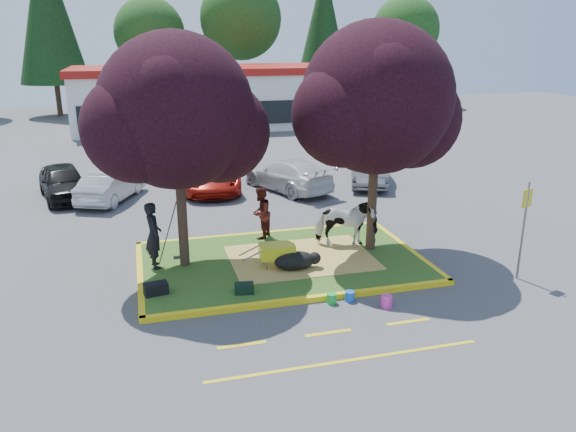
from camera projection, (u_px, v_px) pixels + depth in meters
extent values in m
plane|color=#424244|center=(282.00, 264.00, 16.65)|extent=(90.00, 90.00, 0.00)
cube|color=#294D18|center=(282.00, 262.00, 16.63)|extent=(8.00, 5.00, 0.15)
cube|color=yellow|center=(307.00, 299.00, 14.26)|extent=(8.30, 0.16, 0.15)
cube|color=yellow|center=(263.00, 234.00, 19.00)|extent=(8.30, 0.16, 0.15)
cube|color=yellow|center=(140.00, 277.00, 15.61)|extent=(0.16, 5.30, 0.15)
cube|color=yellow|center=(407.00, 249.00, 17.65)|extent=(0.16, 5.30, 0.15)
cube|color=tan|center=(301.00, 258.00, 16.75)|extent=(4.20, 3.00, 0.01)
cylinder|color=black|center=(182.00, 206.00, 15.74)|extent=(0.28, 0.28, 3.53)
sphere|color=black|center=(176.00, 111.00, 14.93)|extent=(4.20, 4.20, 4.20)
sphere|color=black|center=(219.00, 132.00, 15.60)|extent=(2.86, 2.86, 2.86)
sphere|color=black|center=(137.00, 129.00, 14.51)|extent=(2.86, 2.86, 2.86)
cylinder|color=black|center=(373.00, 191.00, 16.95)|extent=(0.28, 0.28, 3.70)
sphere|color=black|center=(377.00, 98.00, 16.11)|extent=(4.40, 4.40, 4.40)
sphere|color=black|center=(411.00, 119.00, 16.80)|extent=(2.99, 2.99, 2.99)
sphere|color=black|center=(344.00, 115.00, 15.68)|extent=(2.99, 2.99, 2.99)
cube|color=yellow|center=(242.00, 345.00, 12.29)|extent=(1.10, 0.12, 0.01)
cube|color=yellow|center=(328.00, 333.00, 12.79)|extent=(1.10, 0.12, 0.01)
cube|color=yellow|center=(408.00, 322.00, 13.29)|extent=(1.10, 0.12, 0.01)
cube|color=yellow|center=(347.00, 361.00, 11.69)|extent=(6.00, 0.10, 0.01)
cube|color=silver|center=(214.00, 99.00, 42.29)|extent=(20.00, 8.00, 4.00)
cube|color=maroon|center=(213.00, 70.00, 41.63)|extent=(20.40, 8.40, 0.50)
cube|color=black|center=(222.00, 114.00, 38.74)|extent=(19.00, 0.10, 1.60)
cylinder|color=black|center=(58.00, 93.00, 47.57)|extent=(0.44, 0.44, 3.92)
cone|color=black|center=(47.00, 8.00, 45.53)|extent=(5.60, 5.60, 11.90)
cylinder|color=black|center=(154.00, 94.00, 51.08)|extent=(0.44, 0.44, 3.08)
sphere|color=#143811|center=(150.00, 33.00, 49.47)|extent=(6.16, 6.16, 6.16)
cylinder|color=black|center=(242.00, 90.00, 52.07)|extent=(0.44, 0.44, 3.64)
sphere|color=#143811|center=(241.00, 18.00, 50.18)|extent=(7.28, 7.28, 7.28)
cylinder|color=black|center=(322.00, 88.00, 54.56)|extent=(0.44, 0.44, 3.50)
cone|color=black|center=(323.00, 23.00, 52.74)|extent=(5.00, 5.00, 10.62)
cylinder|color=black|center=(402.00, 88.00, 55.68)|extent=(0.44, 0.44, 3.22)
sphere|color=#143811|center=(405.00, 30.00, 54.01)|extent=(6.44, 6.44, 6.44)
imported|color=white|center=(344.00, 223.00, 17.46)|extent=(1.98, 1.35, 1.53)
ellipsoid|color=black|center=(295.00, 261.00, 15.86)|extent=(1.22, 0.73, 0.52)
imported|color=black|center=(154.00, 235.00, 15.82)|extent=(0.57, 0.77, 1.92)
imported|color=#411412|center=(261.00, 213.00, 18.20)|extent=(0.99, 1.04, 1.70)
imported|color=black|center=(373.00, 228.00, 17.42)|extent=(0.47, 0.79, 1.26)
cylinder|color=black|center=(296.00, 259.00, 16.20)|extent=(0.36, 0.10, 0.36)
cylinder|color=slate|center=(267.00, 266.00, 15.79)|extent=(0.04, 0.04, 0.26)
cylinder|color=slate|center=(264.00, 261.00, 16.19)|extent=(0.04, 0.04, 0.26)
cube|color=gold|center=(277.00, 251.00, 15.97)|extent=(1.04, 0.67, 0.40)
cylinder|color=slate|center=(253.00, 256.00, 15.58)|extent=(0.65, 0.09, 0.33)
cylinder|color=slate|center=(250.00, 250.00, 15.98)|extent=(0.65, 0.09, 0.33)
cube|color=black|center=(156.00, 289.00, 14.34)|extent=(0.64, 0.42, 0.30)
cube|color=black|center=(244.00, 288.00, 14.42)|extent=(0.52, 0.36, 0.26)
cylinder|color=slate|center=(523.00, 231.00, 15.27)|extent=(0.06, 0.06, 2.78)
cube|color=gold|center=(528.00, 198.00, 14.99)|extent=(0.37, 0.16, 0.50)
cylinder|color=green|center=(332.00, 299.00, 14.18)|extent=(0.33, 0.33, 0.26)
cylinder|color=#E031A5|center=(387.00, 301.00, 13.98)|extent=(0.34, 0.34, 0.30)
cylinder|color=blue|center=(350.00, 296.00, 14.30)|extent=(0.28, 0.28, 0.27)
imported|color=black|center=(63.00, 182.00, 23.29)|extent=(2.61, 4.48, 1.43)
imported|color=#A4A7AB|center=(111.00, 185.00, 22.99)|extent=(2.84, 4.16, 1.30)
imported|color=#9E160D|center=(211.00, 174.00, 24.70)|extent=(2.83, 5.28, 1.41)
imported|color=silver|center=(288.00, 175.00, 24.58)|extent=(3.59, 5.11, 1.37)
imported|color=#5B5F63|center=(369.00, 167.00, 25.73)|extent=(3.06, 4.78, 1.49)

